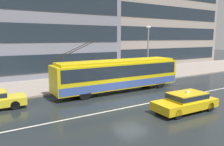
# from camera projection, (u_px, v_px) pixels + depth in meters

# --- Properties ---
(ground_plane) EXTENTS (160.00, 160.00, 0.00)m
(ground_plane) POSITION_uv_depth(u_px,v_px,m) (131.00, 101.00, 17.07)
(ground_plane) COLOR #21272A
(sidewalk_slab) EXTENTS (80.00, 10.00, 0.14)m
(sidewalk_slab) POSITION_uv_depth(u_px,v_px,m) (81.00, 80.00, 25.41)
(sidewalk_slab) COLOR gray
(sidewalk_slab) RESTS_ON ground_plane
(lane_centre_line) EXTENTS (72.00, 0.14, 0.01)m
(lane_centre_line) POSITION_uv_depth(u_px,v_px,m) (141.00, 105.00, 16.05)
(lane_centre_line) COLOR silver
(lane_centre_line) RESTS_ON ground_plane
(trolleybus) EXTENTS (12.95, 2.60, 4.72)m
(trolleybus) POSITION_uv_depth(u_px,v_px,m) (119.00, 74.00, 20.11)
(trolleybus) COLOR yellow
(trolleybus) RESTS_ON ground_plane
(taxi_oncoming_near) EXTENTS (4.61, 2.00, 1.39)m
(taxi_oncoming_near) POSITION_uv_depth(u_px,v_px,m) (186.00, 101.00, 14.56)
(taxi_oncoming_near) COLOR yellow
(taxi_oncoming_near) RESTS_ON ground_plane
(pedestrian_at_shelter) EXTENTS (1.28, 1.28, 1.96)m
(pedestrian_at_shelter) POSITION_uv_depth(u_px,v_px,m) (124.00, 68.00, 23.42)
(pedestrian_at_shelter) COLOR #21264D
(pedestrian_at_shelter) RESTS_ON sidewalk_slab
(pedestrian_approaching_curb) EXTENTS (0.99, 0.99, 1.96)m
(pedestrian_approaching_curb) POSITION_uv_depth(u_px,v_px,m) (129.00, 66.00, 24.93)
(pedestrian_approaching_curb) COLOR brown
(pedestrian_approaching_curb) RESTS_ON sidewalk_slab
(pedestrian_walking_past) EXTENTS (1.20, 1.20, 1.97)m
(pedestrian_walking_past) POSITION_uv_depth(u_px,v_px,m) (72.00, 73.00, 19.83)
(pedestrian_walking_past) COLOR black
(pedestrian_walking_past) RESTS_ON sidewalk_slab
(street_lamp) EXTENTS (0.60, 0.32, 6.07)m
(street_lamp) POSITION_uv_depth(u_px,v_px,m) (148.00, 48.00, 24.20)
(street_lamp) COLOR gray
(street_lamp) RESTS_ON sidewalk_slab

